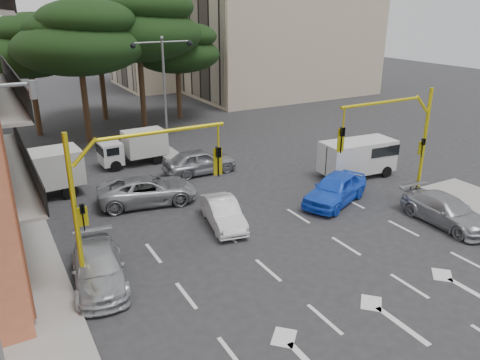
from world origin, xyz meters
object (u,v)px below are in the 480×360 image
object	(u,v)px
car_white_hatch	(223,213)
car_silver_cross_b	(200,161)
street_lamp_center	(164,76)
signal_mast_left	(125,184)
car_silver_parked	(446,211)
van_white	(357,158)
car_silver_cross_a	(148,190)
box_truck_a	(33,177)
car_blue_compact	(335,189)
box_truck_b	(133,148)
car_silver_wagon	(98,268)
signal_mast_right	(401,135)

from	to	relation	value
car_white_hatch	car_silver_cross_b	bearing A→B (deg)	84.88
street_lamp_center	car_silver_cross_b	size ratio (longest dim) A/B	1.72
signal_mast_left	car_white_hatch	size ratio (longest dim) A/B	1.56
car_silver_parked	van_white	xyz separation A→B (m)	(0.90, 7.11, 0.45)
car_silver_cross_a	van_white	size ratio (longest dim) A/B	1.16
car_silver_cross_a	box_truck_a	distance (m)	6.18
car_blue_compact	car_silver_cross_a	xyz separation A→B (m)	(-8.56, 4.78, -0.06)
car_silver_cross_a	box_truck_b	world-z (taller)	box_truck_b
signal_mast_left	car_silver_wagon	xyz separation A→B (m)	(-1.20, 0.35, -3.22)
car_blue_compact	car_silver_cross_a	bearing A→B (deg)	-142.77
box_truck_b	van_white	bearing A→B (deg)	-129.91
signal_mast_right	car_silver_cross_a	world-z (taller)	signal_mast_right
car_silver_cross_a	van_white	xyz separation A→B (m)	(12.40, -2.19, 0.40)
signal_mast_right	box_truck_b	bearing A→B (deg)	125.34
box_truck_a	box_truck_b	size ratio (longest dim) A/B	1.19
car_silver_parked	box_truck_b	size ratio (longest dim) A/B	1.07
signal_mast_left	van_white	distance (m)	16.20
car_silver_cross_a	car_blue_compact	bearing A→B (deg)	-108.66
car_blue_compact	signal_mast_left	bearing A→B (deg)	-103.97
car_silver_wagon	car_blue_compact	bearing A→B (deg)	16.03
car_white_hatch	car_silver_cross_a	size ratio (longest dim) A/B	0.74
street_lamp_center	car_silver_cross_b	distance (m)	6.42
car_silver_cross_b	van_white	xyz separation A→B (m)	(8.11, -5.07, 0.35)
signal_mast_left	car_silver_wagon	world-z (taller)	signal_mast_left
car_silver_cross_b	box_truck_b	xyz separation A→B (m)	(-3.00, 3.68, 0.30)
car_blue_compact	van_white	distance (m)	4.64
box_truck_b	signal_mast_right	bearing A→B (deg)	-146.36
street_lamp_center	car_silver_cross_b	bearing A→B (deg)	-84.99
signal_mast_left	car_silver_cross_a	bearing A→B (deg)	66.67
car_silver_parked	car_white_hatch	bearing A→B (deg)	154.04
van_white	car_silver_cross_b	bearing A→B (deg)	-116.96
box_truck_a	street_lamp_center	bearing A→B (deg)	-70.54
signal_mast_right	box_truck_a	distance (m)	18.98
street_lamp_center	van_white	world-z (taller)	street_lamp_center
street_lamp_center	car_silver_cross_a	size ratio (longest dim) A/B	1.50
street_lamp_center	box_truck_a	distance (m)	10.62
signal_mast_right	box_truck_b	size ratio (longest dim) A/B	1.38
car_white_hatch	car_blue_compact	distance (m)	6.38
street_lamp_center	box_truck_b	size ratio (longest dim) A/B	1.79
signal_mast_left	box_truck_a	world-z (taller)	signal_mast_left
signal_mast_left	car_white_hatch	bearing A→B (deg)	25.49
box_truck_b	car_blue_compact	bearing A→B (deg)	-149.01
car_silver_cross_b	car_silver_parked	size ratio (longest dim) A/B	0.98
street_lamp_center	car_silver_cross_b	world-z (taller)	street_lamp_center
street_lamp_center	car_white_hatch	world-z (taller)	street_lamp_center
car_blue_compact	car_silver_cross_b	bearing A→B (deg)	-174.44
signal_mast_right	car_blue_compact	size ratio (longest dim) A/B	1.30
car_silver_cross_b	car_silver_parked	xyz separation A→B (m)	(7.21, -12.18, -0.10)
car_white_hatch	car_silver_cross_a	world-z (taller)	car_silver_cross_a
car_white_hatch	car_silver_cross_a	bearing A→B (deg)	128.26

